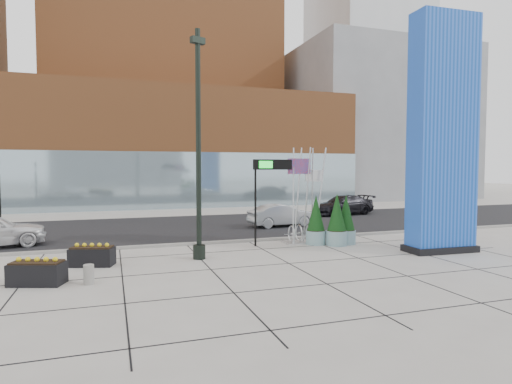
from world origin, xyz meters
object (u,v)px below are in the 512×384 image
object	(u,v)px
blue_pylon	(442,138)
concrete_bollard	(89,274)
public_art_sculpture	(305,218)
overhead_street_sign	(269,172)
lamp_post	(199,166)
car_silver_mid	(282,215)

from	to	relation	value
blue_pylon	concrete_bollard	distance (m)	14.80
public_art_sculpture	concrete_bollard	size ratio (longest dim) A/B	7.52
overhead_street_sign	concrete_bollard	bearing A→B (deg)	-150.13
lamp_post	overhead_street_sign	bearing A→B (deg)	27.34
public_art_sculpture	car_silver_mid	bearing A→B (deg)	80.32
lamp_post	public_art_sculpture	world-z (taller)	lamp_post
lamp_post	blue_pylon	bearing A→B (deg)	-10.41
lamp_post	public_art_sculpture	size ratio (longest dim) A/B	1.95
blue_pylon	car_silver_mid	size ratio (longest dim) A/B	2.42
blue_pylon	concrete_bollard	xyz separation A→B (m)	(-14.06, -0.69, -4.55)
blue_pylon	lamp_post	size ratio (longest dim) A/B	1.12
public_art_sculpture	lamp_post	bearing A→B (deg)	-158.06
overhead_street_sign	car_silver_mid	size ratio (longest dim) A/B	0.96
concrete_bollard	overhead_street_sign	xyz separation A→B (m)	(7.63, 4.45, 3.12)
lamp_post	car_silver_mid	xyz separation A→B (m)	(6.62, 7.60, -2.98)
lamp_post	concrete_bollard	world-z (taller)	lamp_post
public_art_sculpture	overhead_street_sign	bearing A→B (deg)	-172.70
blue_pylon	car_silver_mid	world-z (taller)	blue_pylon
blue_pylon	car_silver_mid	distance (m)	10.90
blue_pylon	public_art_sculpture	world-z (taller)	blue_pylon
car_silver_mid	lamp_post	bearing A→B (deg)	134.06
concrete_bollard	lamp_post	bearing A→B (deg)	32.80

